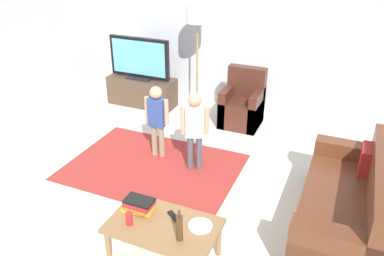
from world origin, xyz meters
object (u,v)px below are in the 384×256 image
Objects in this scene: tv_stand at (142,91)px; child_center at (195,125)px; bottle at (180,228)px; floor_lamp at (197,20)px; tv_remote at (174,216)px; tv at (139,59)px; book_stack at (139,204)px; couch at (351,207)px; coffee_table at (164,228)px; armchair at (243,106)px; plate at (200,226)px; child_near_tv at (157,115)px; soda_can at (129,219)px.

tv_stand is 1.14× the size of child_center.
bottle is at bearing -71.11° from child_center.
floor_lamp is 2.08m from child_center.
tv_stand is 7.06× the size of tv_remote.
tv is 3.51m from book_stack.
coffee_table is (-1.56, -1.11, 0.08)m from couch.
coffee_table is 3.25× the size of bottle.
tv_remote is (0.23, -2.99, 0.13)m from armchair.
tv is 3.76m from coffee_table.
floor_lamp is (-2.61, 2.19, 1.25)m from couch.
plate is (0.63, 0.00, -0.05)m from book_stack.
child_center is at bearing 114.80° from plate.
child_near_tv is 8.46× the size of soda_can.
book_stack is at bearing 96.60° from soda_can.
child_near_tv is 0.60m from child_center.
armchair is (1.86, -0.04, 0.05)m from tv_stand.
tv_remote is (0.41, -1.44, -0.21)m from child_center.
child_center is (-1.91, 0.46, 0.35)m from couch.
floor_lamp is 1.88m from child_near_tv.
armchair is at bearing 99.48° from plate.
coffee_table is at bearing -77.17° from child_center.
child_center is (1.68, -1.56, -0.21)m from tv.
couch reaches higher than tv_remote.
couch is at bearing -13.41° from child_center.
tv_stand is at bearing 178.78° from armchair.
floor_lamp is 10.47× the size of tv_remote.
child_center reaches higher than armchair.
tv_remote is 1.42× the size of soda_can.
tv is at bearing 137.16° from child_center.
bottle is (2.26, -3.25, -0.30)m from tv.
coffee_table is (2.04, -3.15, 0.13)m from tv_stand.
floor_lamp is 5.78× the size of bottle.
bottle is at bearing -55.16° from tv.
coffee_table is (1.05, -3.30, -1.17)m from floor_lamp.
child_center is 6.22× the size of tv_remote.
armchair is 3.26m from bottle.
tv reaches higher than tv_stand.
child_near_tv reaches higher than tv_remote.
book_stack is at bearing 162.57° from coffee_table.
coffee_table is (0.18, -3.11, 0.07)m from armchair.
tv is 6.47× the size of tv_remote.
couch is 2.65m from armchair.
tv is 1.83m from child_near_tv.
floor_lamp reaches higher than plate.
bottle is at bearing -28.61° from coffee_table.
tv_remote is at bearing -85.57° from armchair.
tv_stand is 1.33× the size of armchair.
couch is (3.60, -2.04, 0.05)m from tv_stand.
child_center is 4.80× the size of plate.
armchair is 2.98× the size of book_stack.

